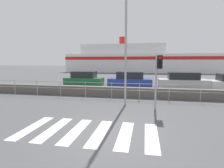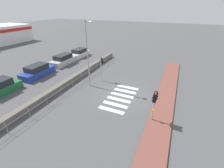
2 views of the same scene
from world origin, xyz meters
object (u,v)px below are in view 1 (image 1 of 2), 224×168
object	(u,v)px
traffic_light_far	(158,70)
parked_car_green	(84,79)
parked_car_silver	(183,81)
streetlamp	(126,30)
parked_car_blue	(130,80)
ferry_boat	(137,60)

from	to	relation	value
traffic_light_far	parked_car_green	xyz separation A→B (m)	(-6.98, 8.22, -1.46)
traffic_light_far	parked_car_silver	distance (m)	8.83
traffic_light_far	parked_car_silver	xyz separation A→B (m)	(2.87, 8.22, -1.44)
streetlamp	parked_car_green	bearing A→B (deg)	124.04
parked_car_blue	parked_car_green	bearing A→B (deg)	180.00
streetlamp	traffic_light_far	bearing A→B (deg)	-15.73
traffic_light_far	parked_car_green	distance (m)	10.89
traffic_light_far	streetlamp	bearing A→B (deg)	164.27
streetlamp	parked_car_blue	bearing A→B (deg)	92.77
ferry_boat	parked_car_silver	bearing A→B (deg)	-76.87
streetlamp	ferry_boat	bearing A→B (deg)	91.76
ferry_boat	parked_car_blue	size ratio (longest dim) A/B	7.71
streetlamp	parked_car_blue	xyz separation A→B (m)	(-0.37, 7.73, -3.60)
parked_car_green	parked_car_blue	world-z (taller)	parked_car_blue
streetlamp	parked_car_green	size ratio (longest dim) A/B	1.77
ferry_boat	parked_car_silver	world-z (taller)	ferry_boat
streetlamp	parked_car_green	distance (m)	10.00
traffic_light_far	parked_car_blue	xyz separation A→B (m)	(-2.13, 8.22, -1.45)
streetlamp	ferry_boat	distance (m)	31.81
parked_car_green	parked_car_silver	xyz separation A→B (m)	(9.85, -0.00, 0.01)
parked_car_blue	streetlamp	bearing A→B (deg)	-87.23
ferry_boat	parked_car_silver	size ratio (longest dim) A/B	7.44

